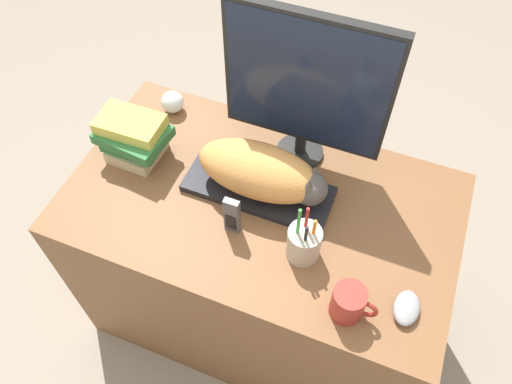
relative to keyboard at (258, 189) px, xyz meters
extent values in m
plane|color=gray|center=(0.02, -0.38, -0.79)|extent=(12.00, 12.00, 0.00)
cube|color=brown|center=(0.02, -0.03, -0.40)|extent=(1.19, 0.69, 0.77)
cube|color=black|center=(0.00, 0.00, 0.00)|extent=(0.45, 0.18, 0.02)
ellipsoid|color=#D18C47|center=(0.00, 0.00, 0.09)|extent=(0.37, 0.17, 0.16)
sphere|color=#4C4742|center=(0.16, 0.00, 0.08)|extent=(0.10, 0.10, 0.10)
cone|color=#4C4742|center=(0.16, -0.03, 0.13)|extent=(0.04, 0.04, 0.04)
cone|color=#4C4742|center=(0.16, 0.03, 0.13)|extent=(0.04, 0.04, 0.04)
cylinder|color=black|center=(0.07, 0.19, 0.00)|extent=(0.15, 0.15, 0.02)
cylinder|color=black|center=(0.07, 0.19, 0.05)|extent=(0.04, 0.04, 0.08)
cube|color=black|center=(0.07, 0.19, 0.29)|extent=(0.49, 0.03, 0.43)
cube|color=#192338|center=(0.07, 0.18, 0.29)|extent=(0.46, 0.01, 0.41)
ellipsoid|color=gray|center=(0.50, -0.22, 0.00)|extent=(0.07, 0.10, 0.03)
cylinder|color=#9E2D23|center=(0.35, -0.28, 0.04)|extent=(0.09, 0.09, 0.10)
torus|color=#9E2D23|center=(0.40, -0.28, 0.04)|extent=(0.07, 0.01, 0.07)
cylinder|color=#B2A893|center=(0.19, -0.16, 0.04)|extent=(0.09, 0.09, 0.11)
cylinder|color=orange|center=(0.22, -0.15, 0.09)|extent=(0.01, 0.01, 0.13)
cylinder|color=#B21E1E|center=(0.19, -0.14, 0.11)|extent=(0.01, 0.01, 0.15)
cylinder|color=#338C38|center=(0.17, -0.16, 0.12)|extent=(0.01, 0.01, 0.17)
cylinder|color=black|center=(0.20, -0.18, 0.09)|extent=(0.01, 0.01, 0.13)
sphere|color=silver|center=(-0.40, 0.22, 0.03)|extent=(0.08, 0.08, 0.08)
cube|color=#4C4C51|center=(-0.02, -0.15, 0.06)|extent=(0.05, 0.02, 0.14)
cube|color=black|center=(-0.02, -0.16, 0.04)|extent=(0.03, 0.00, 0.06)
cube|color=#C6B284|center=(-0.42, -0.01, 0.01)|extent=(0.15, 0.15, 0.04)
cube|color=#2D6B38|center=(-0.42, 0.00, 0.05)|extent=(0.18, 0.13, 0.04)
cube|color=#2D6B38|center=(-0.41, -0.01, 0.08)|extent=(0.23, 0.18, 0.03)
cube|color=#CCC14C|center=(-0.42, 0.00, 0.12)|extent=(0.20, 0.13, 0.04)
camera|label=1|loc=(0.33, -0.85, 1.22)|focal=35.00mm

